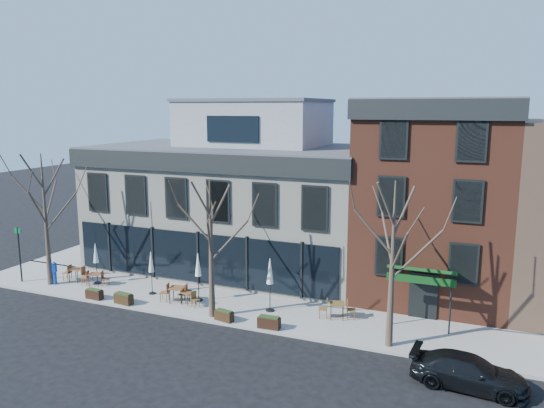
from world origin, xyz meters
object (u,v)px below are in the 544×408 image
at_px(call_box, 55,272).
at_px(cafe_set_0, 77,273).
at_px(umbrella_0, 96,255).
at_px(parked_sedan, 469,372).

distance_m(call_box, cafe_set_0, 1.27).
bearing_deg(umbrella_0, cafe_set_0, -172.84).
height_order(parked_sedan, call_box, call_box).
height_order(call_box, cafe_set_0, call_box).
distance_m(parked_sedan, umbrella_0, 21.87).
bearing_deg(parked_sedan, umbrella_0, 83.07).
bearing_deg(call_box, umbrella_0, 27.09).
height_order(call_box, umbrella_0, umbrella_0).
bearing_deg(umbrella_0, parked_sedan, -10.92).
bearing_deg(cafe_set_0, umbrella_0, 7.16).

